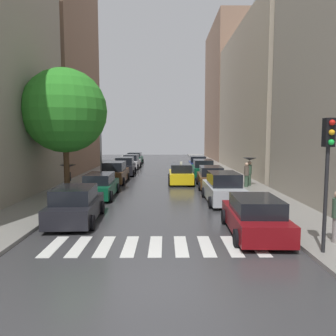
{
  "coord_description": "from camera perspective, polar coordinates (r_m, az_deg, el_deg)",
  "views": [
    {
      "loc": [
        0.35,
        -7.91,
        3.88
      ],
      "look_at": [
        0.58,
        20.46,
        1.08
      ],
      "focal_mm": 34.46,
      "sensor_mm": 36.0,
      "label": 1
    }
  ],
  "objects": [
    {
      "name": "parked_car_right_third",
      "position": [
        24.58,
        7.55,
        -1.7
      ],
      "size": [
        2.15,
        4.56,
        1.62
      ],
      "rotation": [
        0.0,
        0.0,
        1.53
      ],
      "color": "brown",
      "rests_on": "ground"
    },
    {
      "name": "building_right_far",
      "position": [
        56.17,
        10.73,
        12.77
      ],
      "size": [
        6.0,
        16.66,
        21.87
      ],
      "primitive_type": "cube",
      "color": "#8C6B56",
      "rests_on": "ground"
    },
    {
      "name": "parked_car_left_nearest",
      "position": [
        15.28,
        -16.02,
        -6.36
      ],
      "size": [
        2.28,
        4.45,
        1.63
      ],
      "rotation": [
        0.0,
        0.0,
        1.62
      ],
      "color": "black",
      "rests_on": "ground"
    },
    {
      "name": "sidewalk_right",
      "position": [
        32.72,
        10.37,
        -1.13
      ],
      "size": [
        3.0,
        72.0,
        0.15
      ],
      "primitive_type": "cube",
      "color": "gray",
      "rests_on": "ground"
    },
    {
      "name": "parked_car_left_fifth",
      "position": [
        38.86,
        -6.48,
        1.05
      ],
      "size": [
        2.12,
        4.47,
        1.7
      ],
      "rotation": [
        0.0,
        0.0,
        1.54
      ],
      "color": "silver",
      "rests_on": "ground"
    },
    {
      "name": "building_left_mid",
      "position": [
        37.02,
        -19.03,
        15.48
      ],
      "size": [
        6.0,
        14.16,
        20.79
      ],
      "primitive_type": "cube",
      "color": "#8C6B56",
      "rests_on": "ground"
    },
    {
      "name": "pedestrian_by_kerb",
      "position": [
        24.41,
        13.7,
        -1.05
      ],
      "size": [
        0.36,
        0.36,
        1.81
      ],
      "rotation": [
        0.0,
        0.0,
        5.51
      ],
      "color": "#38513D",
      "rests_on": "sidewalk_right"
    },
    {
      "name": "traffic_light_right_corner",
      "position": [
        11.27,
        26.45,
        2.02
      ],
      "size": [
        0.3,
        0.42,
        4.3
      ],
      "color": "black",
      "rests_on": "sidewalk_right"
    },
    {
      "name": "street_tree_left",
      "position": [
        21.66,
        -17.78,
        9.59
      ],
      "size": [
        5.29,
        5.29,
        7.98
      ],
      "color": "#513823",
      "rests_on": "sidewalk_left"
    },
    {
      "name": "pedestrian_foreground",
      "position": [
        25.08,
        14.22,
        0.46
      ],
      "size": [
        1.02,
        1.02,
        2.12
      ],
      "rotation": [
        0.0,
        0.0,
        2.09
      ],
      "color": "#38513D",
      "rests_on": "sidewalk_right"
    },
    {
      "name": "parked_car_right_second",
      "position": [
        19.17,
        9.69,
        -3.59
      ],
      "size": [
        2.09,
        4.7,
        1.8
      ],
      "rotation": [
        0.0,
        0.0,
        1.58
      ],
      "color": "#B2B7BF",
      "rests_on": "ground"
    },
    {
      "name": "building_right_mid",
      "position": [
        36.87,
        16.65,
        11.34
      ],
      "size": [
        6.0,
        21.25,
        15.38
      ],
      "primitive_type": "cube",
      "color": "#B2A38C",
      "rests_on": "ground"
    },
    {
      "name": "parked_car_left_sixth",
      "position": [
        45.18,
        -5.88,
        1.66
      ],
      "size": [
        2.2,
        4.61,
        1.63
      ],
      "rotation": [
        0.0,
        0.0,
        1.55
      ],
      "color": "#0C4C2D",
      "rests_on": "ground"
    },
    {
      "name": "taxi_midroad",
      "position": [
        26.49,
        2.29,
        -1.12
      ],
      "size": [
        2.08,
        4.36,
        1.81
      ],
      "rotation": [
        0.0,
        0.0,
        1.57
      ],
      "color": "yellow",
      "rests_on": "ground"
    },
    {
      "name": "parked_car_left_second",
      "position": [
        21.06,
        -11.91,
        -3.09
      ],
      "size": [
        2.04,
        4.78,
        1.54
      ],
      "rotation": [
        0.0,
        0.0,
        1.58
      ],
      "color": "#0C4C2D",
      "rests_on": "ground"
    },
    {
      "name": "parked_car_left_third",
      "position": [
        27.3,
        -9.39,
        -0.86
      ],
      "size": [
        2.09,
        4.64,
        1.77
      ],
      "rotation": [
        0.0,
        0.0,
        1.56
      ],
      "color": "brown",
      "rests_on": "ground"
    },
    {
      "name": "pedestrian_far_side",
      "position": [
        22.41,
        -17.28,
        -0.69
      ],
      "size": [
        1.03,
        1.03,
        1.84
      ],
      "rotation": [
        0.0,
        0.0,
        1.22
      ],
      "color": "gray",
      "rests_on": "sidewalk_left"
    },
    {
      "name": "sidewalk_left",
      "position": [
        32.86,
        -12.5,
        -1.14
      ],
      "size": [
        3.0,
        72.0,
        0.15
      ],
      "primitive_type": "cube",
      "color": "gray",
      "rests_on": "ground"
    },
    {
      "name": "parked_car_right_nearest",
      "position": [
        13.27,
        15.09,
        -8.32
      ],
      "size": [
        2.25,
        4.62,
        1.53
      ],
      "rotation": [
        0.0,
        0.0,
        1.54
      ],
      "color": "maroon",
      "rests_on": "ground"
    },
    {
      "name": "ground_plane",
      "position": [
        32.15,
        -1.09,
        -1.33
      ],
      "size": [
        28.0,
        72.0,
        0.04
      ],
      "primitive_type": "cube",
      "color": "#373739"
    },
    {
      "name": "parked_car_right_fifth",
      "position": [
        36.42,
        5.27,
        0.74
      ],
      "size": [
        2.22,
        4.35,
        1.67
      ],
      "rotation": [
        0.0,
        0.0,
        1.53
      ],
      "color": "navy",
      "rests_on": "ground"
    },
    {
      "name": "parked_car_right_fourth",
      "position": [
        30.73,
        6.17,
        -0.17
      ],
      "size": [
        2.22,
        4.71,
        1.68
      ],
      "rotation": [
        0.0,
        0.0,
        1.55
      ],
      "color": "#0C4C2D",
      "rests_on": "ground"
    },
    {
      "name": "parked_car_left_fourth",
      "position": [
        32.59,
        -7.63,
        0.23
      ],
      "size": [
        2.16,
        4.53,
        1.8
      ],
      "rotation": [
        0.0,
        0.0,
        1.6
      ],
      "color": "black",
      "rests_on": "ground"
    },
    {
      "name": "lamp_post_left",
      "position": [
        30.09,
        -11.85,
        5.98
      ],
      "size": [
        0.6,
        0.28,
        6.88
      ],
      "color": "#595B60",
      "rests_on": "sidewalk_left"
    },
    {
      "name": "crosswalk_stripes",
      "position": [
        11.75,
        -2.21,
        -13.62
      ],
      "size": [
        7.65,
        2.2,
        0.01
      ],
      "color": "silver",
      "rests_on": "ground"
    }
  ]
}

